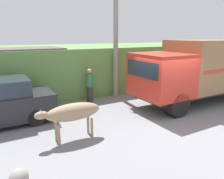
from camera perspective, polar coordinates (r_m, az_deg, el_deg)
name	(u,v)px	position (r m, az deg, el deg)	size (l,w,h in m)	color
ground_plane	(166,116)	(9.89, 13.90, -6.69)	(60.00, 60.00, 0.00)	gray
hillside_embankment	(94,65)	(15.59, -4.83, 6.35)	(32.00, 6.67, 2.72)	#608C47
building_backdrop	(4,76)	(12.39, -26.30, 3.18)	(5.83, 2.70, 2.79)	#C6B793
cargo_truck	(202,68)	(12.06, 22.35, 5.12)	(7.27, 2.47, 3.19)	#2D2D2D
brown_cow	(72,113)	(7.36, -10.32, -5.95)	(2.18, 0.58, 1.25)	#9E7F60
pedestrian_on_hill	(90,84)	(11.38, -5.85, 1.49)	(0.41, 0.41, 1.76)	#38332D
utility_pole	(116,37)	(12.14, 0.97, 13.49)	(0.90, 0.26, 6.43)	gray
roadside_rock	(19,178)	(5.85, -23.15, -20.50)	(0.44, 0.44, 0.44)	gray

